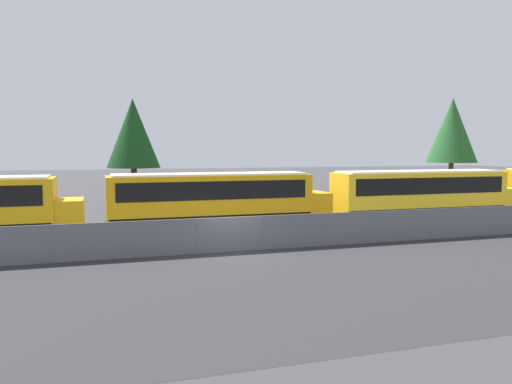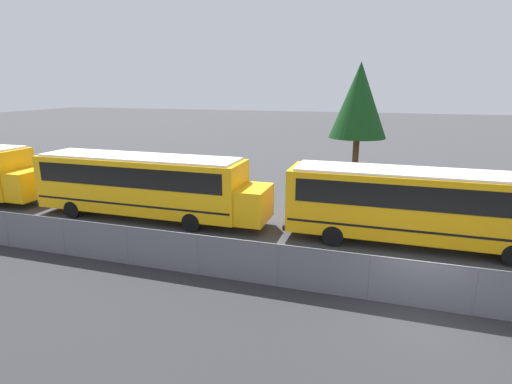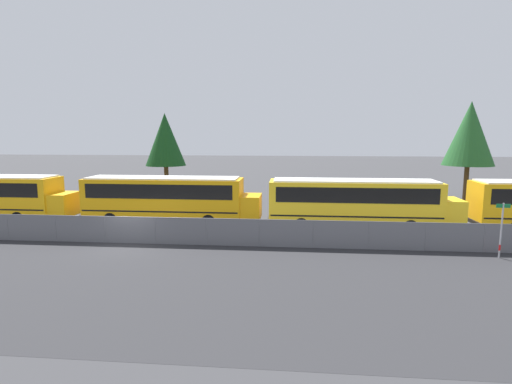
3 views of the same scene
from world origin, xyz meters
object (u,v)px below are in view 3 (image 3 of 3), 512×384
Objects in this scene: tree_0 at (165,140)px; school_bus_3 at (168,196)px; school_bus_4 at (357,200)px; street_sign at (501,229)px; tree_1 at (470,134)px.

school_bus_3 is at bearing -71.80° from tree_0.
school_bus_4 reaches higher than street_sign.
tree_1 reaches higher than tree_0.
school_bus_4 is at bearing 136.71° from street_sign.
street_sign is 20.08m from tree_1.
street_sign is at bearing -43.29° from school_bus_4.
tree_1 is at bearing 46.04° from school_bus_4.
tree_0 is (-23.31, 17.76, 4.29)m from street_sign.
street_sign is (6.33, -5.96, -0.43)m from school_bus_4.
school_bus_4 is 21.03m from tree_0.
street_sign is at bearing -107.46° from tree_1.
tree_1 is at bearing 25.49° from school_bus_3.
school_bus_4 is at bearing -133.96° from tree_1.
school_bus_4 is 1.35× the size of tree_1.
street_sign is (19.59, -6.46, -0.43)m from school_bus_3.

